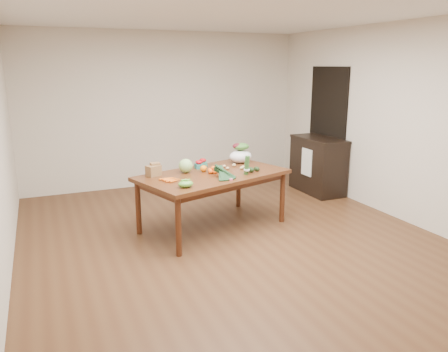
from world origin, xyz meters
name	(u,v)px	position (x,y,z in m)	size (l,w,h in m)	color
floor	(234,241)	(0.00, 0.00, 0.00)	(6.00, 6.00, 0.00)	#52331C
ceiling	(235,10)	(0.00, 0.00, 2.70)	(5.00, 6.00, 0.02)	white
room_walls	(235,133)	(0.00, 0.00, 1.35)	(5.02, 6.02, 2.70)	beige
dining_table	(213,201)	(-0.06, 0.55, 0.38)	(1.90, 1.05, 0.75)	#512513
doorway_dark	(327,129)	(2.48, 1.60, 1.05)	(0.02, 1.00, 2.10)	black
cabinet	(318,165)	(2.22, 1.45, 0.47)	(0.52, 1.02, 0.94)	black
dish_towel	(307,162)	(1.96, 1.40, 0.55)	(0.02, 0.28, 0.45)	white
paper_bag	(153,170)	(-0.80, 0.71, 0.83)	(0.23, 0.19, 0.16)	olive
cabbage	(186,166)	(-0.37, 0.72, 0.84)	(0.18, 0.18, 0.18)	#A0DD7F
strawberry_basket_a	(199,165)	(-0.13, 0.88, 0.79)	(0.10, 0.10, 0.09)	red
strawberry_basket_b	(203,163)	(-0.04, 0.97, 0.80)	(0.10, 0.10, 0.09)	#B40C13
orange_a	(203,169)	(-0.14, 0.68, 0.79)	(0.09, 0.09, 0.09)	orange
orange_b	(204,168)	(-0.10, 0.74, 0.78)	(0.07, 0.07, 0.07)	orange
orange_c	(214,169)	(-0.02, 0.60, 0.79)	(0.07, 0.07, 0.07)	#FF600F
mandarin_cluster	(213,169)	(-0.04, 0.58, 0.80)	(0.18, 0.18, 0.09)	#DF4D0D
carrots	(171,179)	(-0.66, 0.41, 0.76)	(0.22, 0.22, 0.03)	orange
snap_pea_bag	(186,184)	(-0.60, 0.04, 0.79)	(0.18, 0.14, 0.08)	#6CAB39
kale_bunch	(225,172)	(-0.02, 0.22, 0.83)	(0.32, 0.40, 0.16)	black
asparagus_bundle	(247,165)	(0.32, 0.31, 0.88)	(0.08, 0.08, 0.25)	#46833C
potato_a	(227,168)	(0.20, 0.66, 0.77)	(0.05, 0.04, 0.04)	#DBC27E
potato_b	(241,168)	(0.38, 0.60, 0.77)	(0.05, 0.04, 0.04)	#C9BC74
potato_c	(234,165)	(0.35, 0.79, 0.77)	(0.05, 0.05, 0.05)	#D0B978
potato_d	(224,166)	(0.20, 0.78, 0.77)	(0.05, 0.04, 0.04)	tan
potato_e	(243,167)	(0.42, 0.63, 0.77)	(0.05, 0.05, 0.04)	tan
avocado_a	(251,170)	(0.42, 0.40, 0.79)	(0.07, 0.11, 0.07)	black
avocado_b	(257,169)	(0.52, 0.43, 0.78)	(0.06, 0.09, 0.06)	black
salad_bag	(241,154)	(0.54, 0.98, 0.88)	(0.34, 0.25, 0.26)	white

